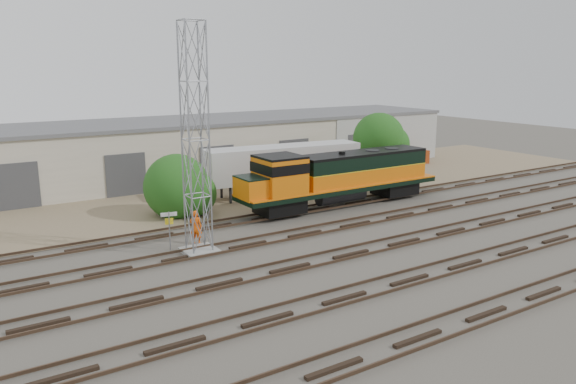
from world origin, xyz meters
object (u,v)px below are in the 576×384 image
worker (196,227)px  semi_trailer (287,164)px  locomotive (338,176)px  signal_tower (196,144)px

worker → semi_trailer: size_ratio=0.15×
locomotive → signal_tower: size_ratio=1.33×
signal_tower → worker: 5.36m
locomotive → worker: (-12.33, -2.42, -1.30)m
signal_tower → locomotive: bearing=17.3°
locomotive → worker: bearing=-168.9°
worker → semi_trailer: 14.04m
worker → semi_trailer: (11.44, 7.99, 1.49)m
locomotive → signal_tower: 13.96m
locomotive → semi_trailer: locomotive is taller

